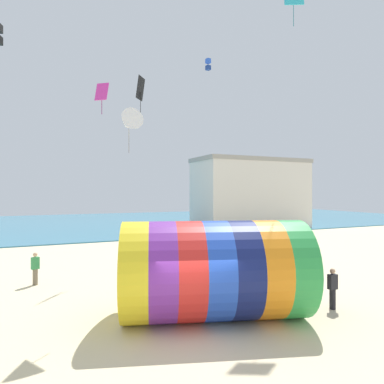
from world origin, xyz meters
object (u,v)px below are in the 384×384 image
(giant_inflatable_tube, at_px, (215,270))
(kite_white_delta, at_px, (129,123))
(bystander_mid_beach, at_px, (35,268))
(kite_black_diamond, at_px, (140,89))
(kite_blue_box, at_px, (208,64))
(kite_magenta_diamond, at_px, (102,92))
(kite_handler, at_px, (333,288))

(giant_inflatable_tube, xyz_separation_m, kite_white_delta, (-2.62, 2.44, 5.66))
(bystander_mid_beach, bearing_deg, kite_black_diamond, 23.59)
(kite_blue_box, bearing_deg, kite_white_delta, -126.90)
(kite_black_diamond, bearing_deg, kite_magenta_diamond, -127.81)
(kite_white_delta, xyz_separation_m, bystander_mid_beach, (-3.51, 5.24, -6.64))
(kite_blue_box, height_order, kite_black_diamond, kite_blue_box)
(kite_handler, xyz_separation_m, kite_black_diamond, (-4.75, 11.36, 10.51))
(kite_blue_box, distance_m, kite_white_delta, 19.95)
(giant_inflatable_tube, distance_m, kite_white_delta, 6.70)
(kite_blue_box, relative_size, kite_white_delta, 0.62)
(kite_black_diamond, relative_size, bystander_mid_beach, 1.50)
(giant_inflatable_tube, bearing_deg, kite_blue_box, 64.12)
(kite_white_delta, relative_size, kite_black_diamond, 0.73)
(giant_inflatable_tube, xyz_separation_m, kite_blue_box, (8.12, 16.74, 14.49))
(kite_magenta_diamond, bearing_deg, kite_white_delta, -83.68)
(kite_handler, bearing_deg, kite_white_delta, 155.07)
(kite_white_delta, relative_size, kite_magenta_diamond, 1.11)
(bystander_mid_beach, bearing_deg, kite_white_delta, -56.19)
(kite_blue_box, xyz_separation_m, kite_white_delta, (-10.74, -14.30, -8.82))
(kite_white_delta, bearing_deg, giant_inflatable_tube, -43.01)
(kite_black_diamond, bearing_deg, giant_inflatable_tube, -90.20)
(kite_white_delta, xyz_separation_m, kite_black_diamond, (2.65, 7.92, 3.87))
(kite_handler, distance_m, bystander_mid_beach, 13.93)
(kite_black_diamond, bearing_deg, kite_handler, -67.33)
(kite_black_diamond, height_order, kite_magenta_diamond, kite_black_diamond)
(kite_white_delta, xyz_separation_m, kite_magenta_diamond, (-0.44, 3.94, 2.23))
(kite_black_diamond, relative_size, kite_magenta_diamond, 1.53)
(giant_inflatable_tube, relative_size, kite_magenta_diamond, 4.64)
(giant_inflatable_tube, bearing_deg, kite_white_delta, 136.99)
(giant_inflatable_tube, height_order, kite_blue_box, kite_blue_box)
(giant_inflatable_tube, distance_m, kite_magenta_diamond, 10.60)
(giant_inflatable_tube, bearing_deg, kite_black_diamond, 89.80)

